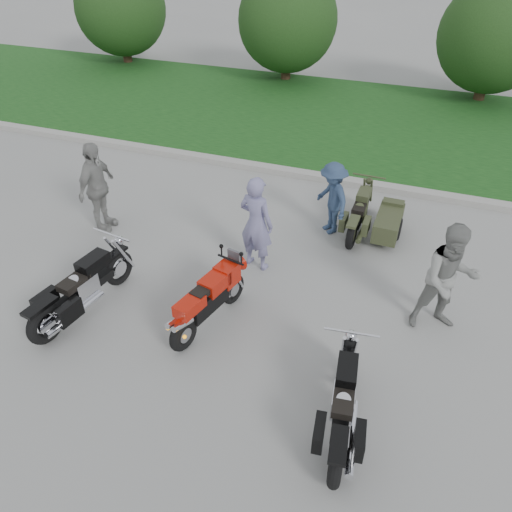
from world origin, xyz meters
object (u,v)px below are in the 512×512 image
(cruiser_right, at_px, (342,409))
(person_stripe, at_px, (256,224))
(sportbike_red, at_px, (207,300))
(person_grey, at_px, (449,279))
(cruiser_sidecar, at_px, (376,220))
(person_back, at_px, (97,187))
(cruiser_left, at_px, (80,292))
(person_denim, at_px, (332,198))

(cruiser_right, height_order, person_stripe, person_stripe)
(sportbike_red, distance_m, person_grey, 3.85)
(cruiser_sidecar, bearing_deg, sportbike_red, -119.13)
(person_grey, bearing_deg, sportbike_red, 178.40)
(person_grey, relative_size, person_back, 1.00)
(person_grey, bearing_deg, cruiser_sidecar, 99.40)
(cruiser_left, distance_m, person_denim, 5.25)
(sportbike_red, relative_size, cruiser_sidecar, 0.92)
(cruiser_right, distance_m, person_denim, 4.98)
(cruiser_left, xyz_separation_m, person_denim, (3.36, 4.01, 0.32))
(cruiser_left, relative_size, person_denim, 1.51)
(sportbike_red, xyz_separation_m, cruiser_left, (-2.14, -0.47, -0.07))
(cruiser_sidecar, relative_size, person_back, 1.06)
(cruiser_sidecar, distance_m, person_back, 5.84)
(cruiser_left, relative_size, cruiser_sidecar, 1.15)
(cruiser_left, xyz_separation_m, cruiser_sidecar, (4.30, 4.18, -0.10))
(sportbike_red, distance_m, person_stripe, 1.91)
(cruiser_left, height_order, cruiser_sidecar, cruiser_left)
(cruiser_right, bearing_deg, person_grey, 59.99)
(sportbike_red, relative_size, person_grey, 0.97)
(cruiser_left, distance_m, cruiser_right, 4.72)
(cruiser_left, bearing_deg, person_grey, 26.60)
(cruiser_left, height_order, person_stripe, person_stripe)
(person_back, bearing_deg, person_denim, -73.55)
(person_denim, bearing_deg, cruiser_right, -26.80)
(person_denim, relative_size, person_back, 0.81)
(cruiser_sidecar, height_order, person_back, person_back)
(person_back, bearing_deg, cruiser_right, -120.97)
(cruiser_right, bearing_deg, person_back, 144.11)
(sportbike_red, height_order, cruiser_right, sportbike_red)
(cruiser_left, distance_m, person_back, 2.81)
(cruiser_right, xyz_separation_m, person_grey, (1.09, 2.57, 0.54))
(cruiser_left, height_order, cruiser_right, cruiser_left)
(cruiser_right, height_order, person_denim, person_denim)
(person_stripe, relative_size, person_denim, 1.20)
(cruiser_sidecar, xyz_separation_m, person_stripe, (-1.98, -1.85, 0.58))
(sportbike_red, distance_m, cruiser_sidecar, 4.29)
(person_stripe, bearing_deg, sportbike_red, 97.81)
(cruiser_left, distance_m, person_grey, 6.03)
(person_stripe, height_order, person_back, person_back)
(sportbike_red, bearing_deg, cruiser_left, -154.04)
(cruiser_right, bearing_deg, person_denim, 97.98)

